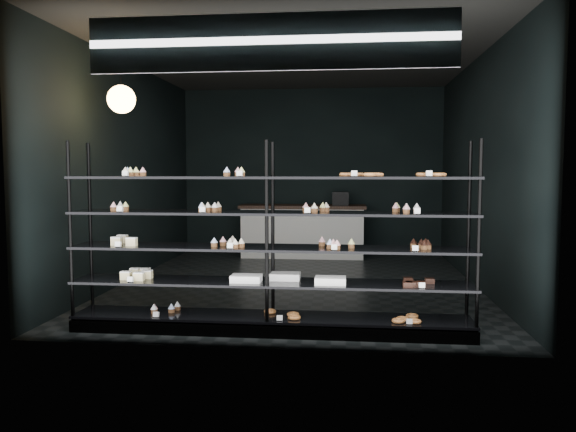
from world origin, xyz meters
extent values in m
cube|color=black|center=(0.00, 0.00, 0.01)|extent=(5.00, 6.00, 0.01)
cube|color=black|center=(0.00, 0.00, 3.20)|extent=(5.00, 6.00, 0.01)
cube|color=black|center=(0.00, 3.00, 1.60)|extent=(5.00, 0.01, 3.20)
cube|color=black|center=(0.00, -3.00, 1.60)|extent=(5.00, 0.01, 3.20)
cube|color=black|center=(-2.50, 0.00, 1.60)|extent=(0.01, 6.00, 3.20)
cube|color=black|center=(2.50, 0.00, 1.60)|extent=(0.01, 6.00, 3.20)
cube|color=black|center=(-0.07, -2.45, 0.06)|extent=(4.00, 0.50, 0.12)
cylinder|color=black|center=(-2.04, -2.67, 0.99)|extent=(0.04, 0.04, 1.85)
cylinder|color=black|center=(-2.04, -2.23, 0.99)|extent=(0.04, 0.04, 1.85)
cylinder|color=black|center=(-0.07, -2.67, 0.99)|extent=(0.04, 0.04, 1.85)
cylinder|color=black|center=(-0.07, -2.23, 0.99)|extent=(0.04, 0.04, 1.85)
cylinder|color=black|center=(1.90, -2.67, 0.99)|extent=(0.04, 0.04, 1.85)
cylinder|color=black|center=(1.90, -2.23, 0.99)|extent=(0.04, 0.04, 1.85)
cube|color=black|center=(-0.07, -2.45, 0.15)|extent=(4.00, 0.50, 0.03)
cube|color=black|center=(-0.07, -2.45, 0.50)|extent=(4.00, 0.50, 0.02)
cube|color=black|center=(-0.07, -2.45, 0.85)|extent=(4.00, 0.50, 0.02)
cube|color=black|center=(-0.07, -2.45, 1.20)|extent=(4.00, 0.50, 0.02)
cube|color=black|center=(-0.07, -2.45, 1.55)|extent=(4.00, 0.50, 0.02)
cube|color=white|center=(-1.43, -2.63, 1.59)|extent=(0.06, 0.04, 0.06)
cube|color=white|center=(-0.37, -2.63, 1.59)|extent=(0.06, 0.04, 0.06)
cube|color=white|center=(0.77, -2.63, 1.59)|extent=(0.05, 0.04, 0.06)
cube|color=white|center=(1.45, -2.63, 1.59)|extent=(0.06, 0.04, 0.06)
cube|color=white|center=(-1.54, -2.63, 1.24)|extent=(0.06, 0.04, 0.06)
cube|color=white|center=(-0.75, -2.63, 1.24)|extent=(0.05, 0.04, 0.06)
cube|color=white|center=(0.35, -2.63, 1.24)|extent=(0.06, 0.04, 0.06)
cube|color=white|center=(1.33, -2.63, 1.24)|extent=(0.06, 0.04, 0.06)
cube|color=white|center=(-1.55, -2.63, 0.89)|extent=(0.06, 0.04, 0.06)
cube|color=white|center=(-0.47, -2.63, 0.89)|extent=(0.06, 0.04, 0.06)
cube|color=white|center=(0.57, -2.63, 0.89)|extent=(0.05, 0.04, 0.06)
cube|color=white|center=(1.34, -2.63, 0.89)|extent=(0.06, 0.04, 0.06)
cube|color=white|center=(-1.50, -2.63, 0.54)|extent=(0.06, 0.04, 0.06)
cube|color=white|center=(1.42, -2.63, 0.54)|extent=(0.06, 0.04, 0.06)
cube|color=white|center=(-1.23, -2.63, 0.19)|extent=(0.06, 0.04, 0.06)
cube|color=white|center=(0.01, -2.63, 0.19)|extent=(0.05, 0.04, 0.06)
cube|color=white|center=(1.33, -2.63, 0.19)|extent=(0.06, 0.04, 0.06)
cube|color=#0B1139|center=(0.00, -2.92, 2.75)|extent=(3.20, 0.04, 0.45)
cube|color=white|center=(0.00, -2.94, 2.75)|extent=(3.30, 0.02, 0.50)
cylinder|color=black|center=(-1.94, -1.55, 2.90)|extent=(0.01, 0.01, 0.57)
sphere|color=#FFB159|center=(-1.94, -1.55, 2.45)|extent=(0.33, 0.33, 0.33)
cube|color=silver|center=(-0.13, 2.50, 0.46)|extent=(2.25, 0.60, 0.92)
cube|color=black|center=(-0.13, 2.50, 0.95)|extent=(2.34, 0.65, 0.06)
cube|color=black|center=(0.58, 2.50, 1.10)|extent=(0.30, 0.30, 0.25)
camera|label=1|loc=(0.69, -7.95, 1.62)|focal=35.00mm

